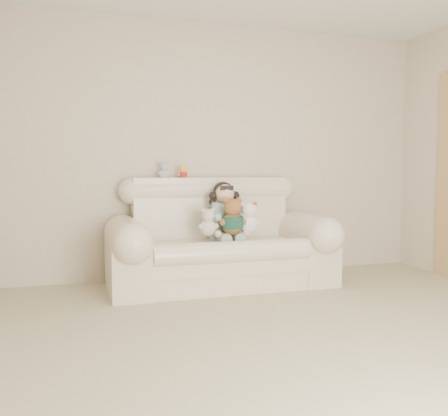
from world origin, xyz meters
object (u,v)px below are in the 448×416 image
at_px(sofa, 221,232).
at_px(cream_teddy, 208,219).
at_px(seated_child, 225,211).
at_px(brown_teddy, 232,213).
at_px(white_cat, 248,215).

height_order(sofa, cream_teddy, sofa).
xyz_separation_m(seated_child, brown_teddy, (0.01, -0.21, -0.00)).
distance_m(sofa, seated_child, 0.22).
bearing_deg(white_cat, sofa, 160.42).
relative_size(seated_child, brown_teddy, 1.40).
relative_size(brown_teddy, white_cat, 1.14).
bearing_deg(brown_teddy, cream_teddy, 174.23).
xyz_separation_m(seated_child, white_cat, (0.18, -0.18, -0.03)).
height_order(seated_child, white_cat, seated_child).
distance_m(sofa, brown_teddy, 0.24).
distance_m(seated_child, brown_teddy, 0.21).
bearing_deg(cream_teddy, sofa, 51.69).
bearing_deg(cream_teddy, brown_teddy, 13.89).
bearing_deg(white_cat, seated_child, 137.80).
bearing_deg(cream_teddy, white_cat, 16.93).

